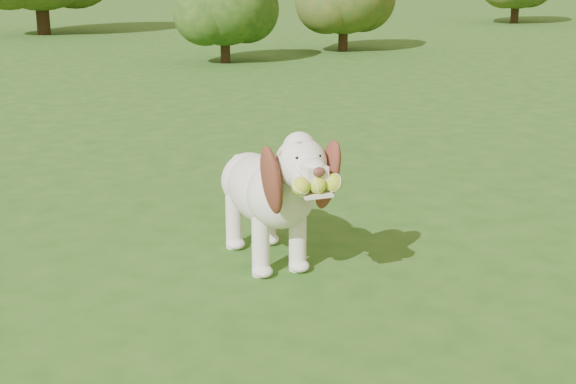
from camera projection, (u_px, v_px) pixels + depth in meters
name	position (u px, v px, depth m)	size (l,w,h in m)	color
ground	(224.00, 295.00, 3.39)	(80.00, 80.00, 0.00)	#234F16
dog	(271.00, 188.00, 3.64)	(0.37, 1.06, 0.70)	white
shrub_c	(224.00, 5.00, 10.90)	(1.28, 1.28, 1.32)	#382314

